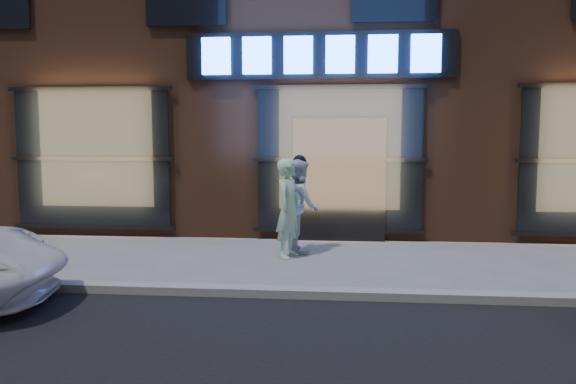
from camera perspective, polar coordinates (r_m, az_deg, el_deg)
name	(u,v)px	position (r m, az deg, el deg)	size (l,w,h in m)	color
ground	(337,298)	(7.35, 5.00, -10.72)	(90.00, 90.00, 0.00)	slate
curb	(337,294)	(7.33, 5.00, -10.28)	(60.00, 0.25, 0.12)	gray
storefront_building	(341,16)	(15.33, 5.41, 17.39)	(30.20, 8.28, 10.30)	#54301E
man_bowtie	(289,209)	(9.51, 0.09, -1.70)	(0.61, 0.40, 1.68)	#A7DCAE
man_cap	(299,205)	(10.05, 1.18, -1.34)	(0.81, 0.63, 1.66)	white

